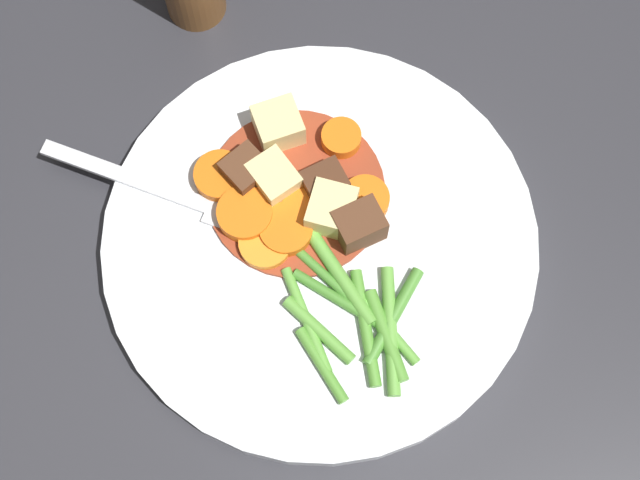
% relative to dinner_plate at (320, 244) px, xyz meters
% --- Properties ---
extents(ground_plane, '(3.00, 3.00, 0.00)m').
position_rel_dinner_plate_xyz_m(ground_plane, '(0.00, 0.00, -0.01)').
color(ground_plane, '#2D2D33').
extents(dinner_plate, '(0.27, 0.27, 0.02)m').
position_rel_dinner_plate_xyz_m(dinner_plate, '(0.00, 0.00, 0.00)').
color(dinner_plate, white).
rests_on(dinner_plate, ground_plane).
extents(stew_sauce, '(0.11, 0.11, 0.00)m').
position_rel_dinner_plate_xyz_m(stew_sauce, '(0.04, -0.00, 0.01)').
color(stew_sauce, '#93381E').
rests_on(stew_sauce, dinner_plate).
extents(carrot_slice_0, '(0.03, 0.03, 0.01)m').
position_rel_dinner_plate_xyz_m(carrot_slice_0, '(0.02, 0.00, 0.01)').
color(carrot_slice_0, orange).
rests_on(carrot_slice_0, dinner_plate).
extents(carrot_slice_1, '(0.05, 0.05, 0.01)m').
position_rel_dinner_plate_xyz_m(carrot_slice_1, '(0.03, 0.04, 0.02)').
color(carrot_slice_1, orange).
rests_on(carrot_slice_1, dinner_plate).
extents(carrot_slice_2, '(0.04, 0.04, 0.01)m').
position_rel_dinner_plate_xyz_m(carrot_slice_2, '(0.06, 0.04, 0.01)').
color(carrot_slice_2, orange).
rests_on(carrot_slice_2, dinner_plate).
extents(carrot_slice_3, '(0.04, 0.04, 0.01)m').
position_rel_dinner_plate_xyz_m(carrot_slice_3, '(0.01, -0.04, 0.01)').
color(carrot_slice_3, orange).
rests_on(carrot_slice_3, dinner_plate).
extents(carrot_slice_4, '(0.04, 0.04, 0.01)m').
position_rel_dinner_plate_xyz_m(carrot_slice_4, '(0.05, -0.04, 0.02)').
color(carrot_slice_4, orange).
rests_on(carrot_slice_4, dinner_plate).
extents(carrot_slice_5, '(0.04, 0.04, 0.01)m').
position_rel_dinner_plate_xyz_m(carrot_slice_5, '(0.01, 0.03, 0.01)').
color(carrot_slice_5, orange).
rests_on(carrot_slice_5, dinner_plate).
extents(carrot_slice_6, '(0.05, 0.05, 0.01)m').
position_rel_dinner_plate_xyz_m(carrot_slice_6, '(0.01, 0.02, 0.01)').
color(carrot_slice_6, orange).
rests_on(carrot_slice_6, dinner_plate).
extents(potato_chunk_0, '(0.03, 0.03, 0.02)m').
position_rel_dinner_plate_xyz_m(potato_chunk_0, '(0.05, 0.01, 0.02)').
color(potato_chunk_0, '#EAD68C').
rests_on(potato_chunk_0, dinner_plate).
extents(potato_chunk_1, '(0.04, 0.04, 0.02)m').
position_rel_dinner_plate_xyz_m(potato_chunk_1, '(0.01, -0.01, 0.02)').
color(potato_chunk_1, '#EAD68C').
rests_on(potato_chunk_1, dinner_plate).
extents(potato_chunk_2, '(0.03, 0.03, 0.02)m').
position_rel_dinner_plate_xyz_m(potato_chunk_2, '(0.08, -0.01, 0.02)').
color(potato_chunk_2, '#EAD68C').
rests_on(potato_chunk_2, dinner_plate).
extents(meat_chunk_0, '(0.02, 0.03, 0.03)m').
position_rel_dinner_plate_xyz_m(meat_chunk_0, '(-0.01, -0.02, 0.02)').
color(meat_chunk_0, '#56331E').
rests_on(meat_chunk_0, dinner_plate).
extents(meat_chunk_1, '(0.03, 0.03, 0.02)m').
position_rel_dinner_plate_xyz_m(meat_chunk_1, '(0.06, 0.02, 0.02)').
color(meat_chunk_1, '#56331E').
rests_on(meat_chunk_1, dinner_plate).
extents(meat_chunk_2, '(0.02, 0.03, 0.02)m').
position_rel_dinner_plate_xyz_m(meat_chunk_2, '(0.03, -0.02, 0.02)').
color(meat_chunk_2, '#4C2B19').
rests_on(meat_chunk_2, dinner_plate).
extents(green_bean_0, '(0.05, 0.01, 0.01)m').
position_rel_dinner_plate_xyz_m(green_bean_0, '(-0.07, 0.03, 0.01)').
color(green_bean_0, '#599E38').
rests_on(green_bean_0, dinner_plate).
extents(green_bean_1, '(0.07, 0.03, 0.01)m').
position_rel_dinner_plate_xyz_m(green_bean_1, '(-0.02, 0.01, 0.01)').
color(green_bean_1, '#4C8E33').
rests_on(green_bean_1, dinner_plate).
extents(green_bean_2, '(0.08, 0.04, 0.01)m').
position_rel_dinner_plate_xyz_m(green_bean_2, '(-0.07, -0.01, 0.01)').
color(green_bean_2, '#66AD42').
rests_on(green_bean_2, dinner_plate).
extents(green_bean_3, '(0.04, 0.06, 0.01)m').
position_rel_dinner_plate_xyz_m(green_bean_3, '(-0.06, -0.02, 0.01)').
color(green_bean_3, '#4C8E33').
rests_on(green_bean_3, dinner_plate).
extents(green_bean_4, '(0.06, 0.02, 0.01)m').
position_rel_dinner_plate_xyz_m(green_bean_4, '(-0.07, -0.01, 0.01)').
color(green_bean_4, '#599E38').
rests_on(green_bean_4, dinner_plate).
extents(green_bean_5, '(0.08, 0.02, 0.01)m').
position_rel_dinner_plate_xyz_m(green_bean_5, '(-0.02, -0.00, 0.01)').
color(green_bean_5, '#66AD42').
rests_on(green_bean_5, dinner_plate).
extents(green_bean_6, '(0.07, 0.01, 0.01)m').
position_rel_dinner_plate_xyz_m(green_bean_6, '(-0.04, 0.03, 0.01)').
color(green_bean_6, '#66AD42').
rests_on(green_bean_6, dinner_plate).
extents(green_bean_7, '(0.05, 0.02, 0.01)m').
position_rel_dinner_plate_xyz_m(green_bean_7, '(-0.07, -0.01, 0.01)').
color(green_bean_7, '#66AD42').
rests_on(green_bean_7, dinner_plate).
extents(green_bean_8, '(0.07, 0.03, 0.01)m').
position_rel_dinner_plate_xyz_m(green_bean_8, '(-0.06, -0.00, 0.01)').
color(green_bean_8, '#599E38').
rests_on(green_bean_8, dinner_plate).
extents(green_bean_9, '(0.06, 0.04, 0.01)m').
position_rel_dinner_plate_xyz_m(green_bean_9, '(-0.04, 0.01, 0.01)').
color(green_bean_9, '#4C8E33').
rests_on(green_bean_9, dinner_plate).
extents(green_bean_10, '(0.05, 0.03, 0.01)m').
position_rel_dinner_plate_xyz_m(green_bean_10, '(-0.05, 0.03, 0.01)').
color(green_bean_10, '#66AD42').
rests_on(green_bean_10, dinner_plate).
extents(fork, '(0.14, 0.13, 0.00)m').
position_rel_dinner_plate_xyz_m(fork, '(0.07, 0.07, 0.01)').
color(fork, silver).
rests_on(fork, dinner_plate).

